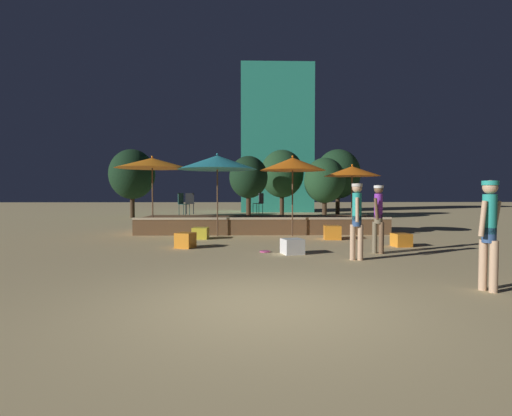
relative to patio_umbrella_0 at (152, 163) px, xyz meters
name	(u,v)px	position (x,y,z in m)	size (l,w,h in m)	color
ground_plane	(266,305)	(3.72, -9.41, -2.68)	(120.00, 120.00, 0.00)	tan
wooden_deck	(261,224)	(4.12, 1.33, -2.39)	(9.62, 3.19, 0.66)	brown
patio_umbrella_0	(152,163)	(0.00, 0.00, 0.00)	(2.73, 2.73, 2.95)	brown
patio_umbrella_1	(217,163)	(2.44, -0.45, -0.01)	(2.88, 2.88, 3.01)	brown
patio_umbrella_2	(352,171)	(7.47, -0.08, -0.30)	(2.08, 2.08, 2.65)	brown
patio_umbrella_3	(293,164)	(5.17, -0.55, -0.07)	(2.37, 2.37, 2.93)	brown
cube_seat_0	(401,240)	(8.03, -3.43, -2.49)	(0.53, 0.53, 0.38)	orange
cube_seat_1	(185,240)	(1.73, -3.54, -2.46)	(0.61, 0.61, 0.44)	orange
cube_seat_2	(201,233)	(1.92, -1.32, -2.48)	(0.56, 0.56, 0.39)	yellow
cube_seat_3	(292,246)	(4.66, -4.77, -2.48)	(0.61, 0.61, 0.39)	white
cube_seat_4	(332,232)	(6.40, -1.58, -2.45)	(0.60, 0.60, 0.47)	orange
person_0	(489,228)	(7.33, -8.73, -1.66)	(0.52, 0.32, 1.78)	tan
person_2	(357,216)	(6.05, -5.73, -1.65)	(0.30, 0.51, 1.80)	tan
person_3	(378,215)	(6.90, -4.74, -1.66)	(0.40, 0.52, 1.78)	#72664C
bistro_chair_0	(190,201)	(1.09, 2.13, -1.47)	(0.40, 0.40, 0.90)	#2D3338
bistro_chair_1	(260,201)	(4.08, 2.17, -1.47)	(0.47, 0.47, 0.90)	#2D3338
bistro_chair_2	(182,202)	(0.90, 1.35, -1.47)	(0.46, 0.46, 0.90)	#1E4C47
frisbee_disc	(265,251)	(3.97, -4.42, -2.66)	(0.27, 0.27, 0.03)	#E54C99
background_tree_0	(249,177)	(3.67, 8.33, -0.21)	(2.24, 2.24, 3.72)	#3D2B1C
background_tree_1	(338,174)	(9.66, 11.47, 0.14)	(2.97, 2.97, 4.46)	#3D2B1C
background_tree_2	(132,174)	(-3.61, 10.30, 0.05)	(2.84, 2.84, 4.29)	#3D2B1C
background_tree_3	(282,174)	(5.90, 11.26, 0.14)	(2.85, 2.85, 4.39)	#3D2B1C
background_tree_4	(325,181)	(8.29, 9.09, -0.37)	(2.49, 2.49, 3.69)	#3D2B1C
distant_building	(276,140)	(6.09, 18.48, 3.28)	(5.85, 3.60, 11.92)	teal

